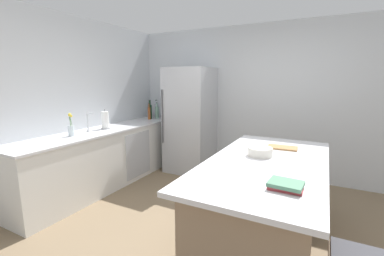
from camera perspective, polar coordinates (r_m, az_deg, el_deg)
ground_plane at (r=2.98m, az=4.36°, el=-23.34°), size 7.20×7.20×0.00m
wall_rear at (r=4.65m, az=15.67°, el=5.68°), size 6.00×0.10×2.60m
wall_left at (r=4.12m, az=-28.56°, el=4.22°), size 0.10×6.00×2.60m
counter_run_left at (r=4.35m, az=-18.29°, el=-6.09°), size 0.67×3.04×0.91m
kitchen_island at (r=2.74m, az=15.79°, el=-15.94°), size 1.05×2.12×0.90m
refrigerator at (r=4.70m, az=-0.39°, el=1.72°), size 0.77×0.79×1.88m
sink_faucet at (r=4.08m, az=-22.05°, el=1.38°), size 0.15×0.05×0.30m
flower_vase at (r=3.86m, az=-25.27°, el=-0.16°), size 0.08×0.08×0.32m
paper_towel_roll at (r=4.25m, az=-18.72°, el=1.61°), size 0.14×0.14×0.31m
soda_bottle at (r=5.30m, az=-7.89°, el=3.91°), size 0.08×0.08×0.36m
gin_bottle at (r=5.19m, az=-7.79°, el=3.49°), size 0.07×0.07×0.32m
wine_bottle at (r=5.16m, az=-9.31°, el=3.71°), size 0.07×0.07×0.37m
vinegar_bottle at (r=5.06m, az=-9.49°, el=3.31°), size 0.05×0.05×0.32m
cookbook_stack at (r=1.97m, az=20.09°, el=-11.86°), size 0.24×0.21×0.05m
mixing_bowl at (r=2.71m, az=14.88°, el=-5.10°), size 0.25×0.25×0.09m
cutting_board at (r=3.09m, az=19.41°, el=-4.12°), size 0.33×0.21×0.02m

